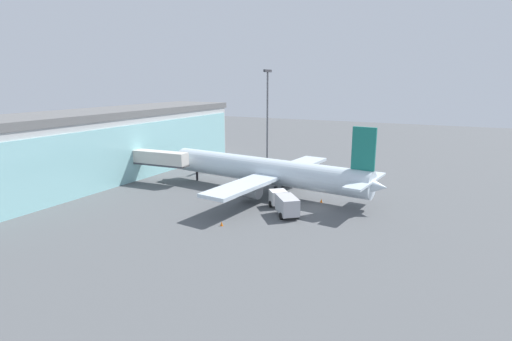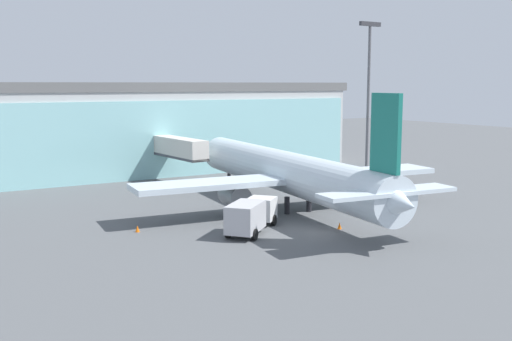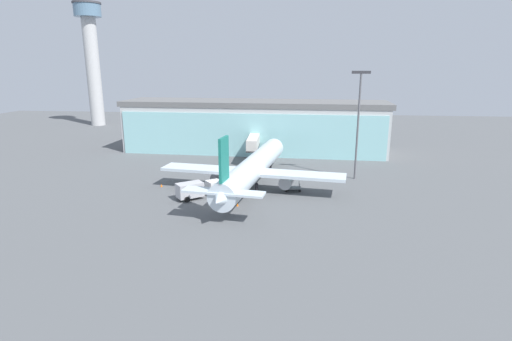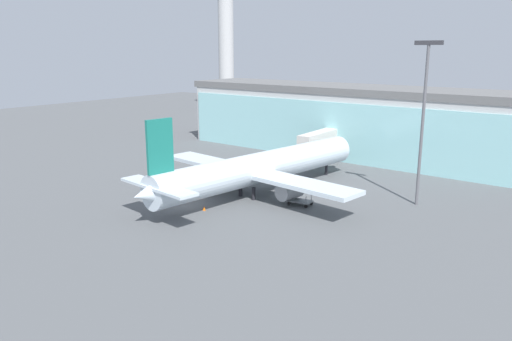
% 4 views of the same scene
% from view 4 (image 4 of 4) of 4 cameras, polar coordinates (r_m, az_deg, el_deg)
% --- Properties ---
extents(ground, '(240.00, 240.00, 0.00)m').
position_cam_4_polar(ground, '(60.30, -7.40, -4.23)').
color(ground, '#545659').
extents(terminal_building, '(63.36, 16.30, 12.20)m').
position_cam_4_polar(terminal_building, '(91.54, 10.20, 5.71)').
color(terminal_building, '#B9B9B9').
rests_on(terminal_building, ground).
extents(jet_bridge, '(2.68, 12.54, 5.54)m').
position_cam_4_polar(jet_bridge, '(82.11, 7.53, 3.55)').
color(jet_bridge, beige).
rests_on(jet_bridge, ground).
extents(control_tower, '(9.15, 9.15, 40.66)m').
position_cam_4_polar(control_tower, '(156.28, -3.47, 15.80)').
color(control_tower, '#B7B7B7').
rests_on(control_tower, ground).
extents(apron_light_mast, '(3.20, 0.40, 19.40)m').
position_cam_4_polar(apron_light_mast, '(61.77, 18.60, 6.50)').
color(apron_light_mast, '#59595E').
rests_on(apron_light_mast, ground).
extents(airplane, '(31.10, 37.82, 11.37)m').
position_cam_4_polar(airplane, '(64.18, 0.29, 0.25)').
color(airplane, silver).
rests_on(airplane, ground).
extents(catering_truck, '(7.09, 6.26, 2.65)m').
position_cam_4_polar(catering_truck, '(65.40, -8.48, -1.50)').
color(catering_truck, silver).
rests_on(catering_truck, ground).
extents(baggage_cart, '(2.91, 1.81, 1.50)m').
position_cam_4_polar(baggage_cart, '(60.85, 5.08, -3.50)').
color(baggage_cart, slate).
rests_on(baggage_cart, ground).
extents(safety_cone_nose, '(0.36, 0.36, 0.55)m').
position_cam_4_polar(safety_cone_nose, '(59.04, -5.95, -4.29)').
color(safety_cone_nose, orange).
rests_on(safety_cone_nose, ground).
extents(safety_cone_wingtip, '(0.36, 0.36, 0.55)m').
position_cam_4_polar(safety_cone_wingtip, '(74.56, -9.93, -0.62)').
color(safety_cone_wingtip, orange).
rests_on(safety_cone_wingtip, ground).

